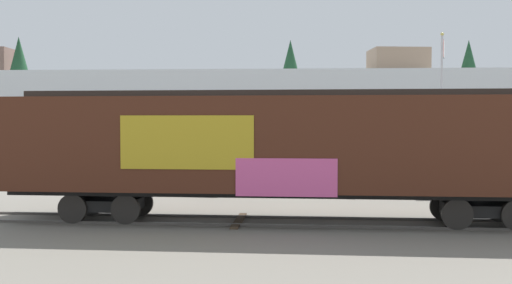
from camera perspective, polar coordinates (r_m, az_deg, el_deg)
The scene contains 8 objects.
ground_plane at distance 17.38m, azimuth 7.61°, elevation -8.40°, with size 260.00×260.00×0.00m, color slate.
track at distance 17.39m, azimuth -0.74°, elevation -8.24°, with size 60.02×4.03×0.08m.
freight_car at distance 17.04m, azimuth 3.34°, elevation -0.38°, with size 17.98×3.55×4.17m.
flagpole at distance 30.87m, azimuth 18.92°, elevation 5.84°, with size 0.66×1.62×7.88m.
hillside at distance 73.61m, azimuth 4.05°, elevation 2.97°, with size 142.23×38.15×13.10m.
parked_car_tan at distance 24.66m, azimuth -3.78°, elevation -3.33°, with size 4.52×2.37×1.65m.
parked_car_white at distance 24.66m, azimuth 9.38°, elevation -3.18°, with size 4.89×2.46×1.81m.
parked_car_blue at distance 25.10m, azimuth 19.88°, elevation -3.37°, with size 4.45×2.10×1.63m.
Camera 1 is at (-1.39, -17.03, 3.16)m, focal length 38.19 mm.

